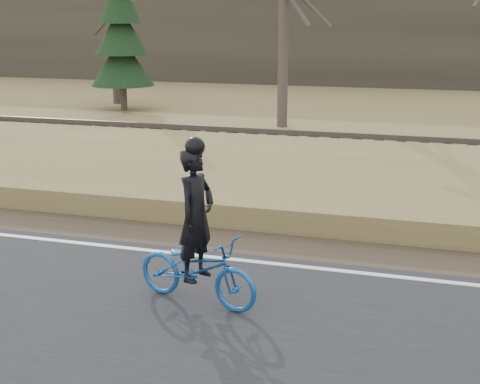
# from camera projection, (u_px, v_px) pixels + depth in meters

# --- Properties ---
(ground) EXTENTS (120.00, 120.00, 0.00)m
(ground) POSITION_uv_depth(u_px,v_px,m) (139.00, 258.00, 10.88)
(ground) COLOR olive
(ground) RESTS_ON ground
(road) EXTENTS (120.00, 6.00, 0.06)m
(road) POSITION_uv_depth(u_px,v_px,m) (55.00, 321.00, 8.56)
(road) COLOR black
(road) RESTS_ON ground
(edge_line) EXTENTS (120.00, 0.12, 0.01)m
(edge_line) POSITION_uv_depth(u_px,v_px,m) (144.00, 250.00, 11.05)
(edge_line) COLOR silver
(edge_line) RESTS_ON road
(shoulder) EXTENTS (120.00, 1.60, 0.04)m
(shoulder) POSITION_uv_depth(u_px,v_px,m) (167.00, 234.00, 11.99)
(shoulder) COLOR #473A2B
(shoulder) RESTS_ON ground
(embankment) EXTENTS (120.00, 5.00, 0.44)m
(embankment) POSITION_uv_depth(u_px,v_px,m) (220.00, 184.00, 14.71)
(embankment) COLOR olive
(embankment) RESTS_ON ground
(ballast) EXTENTS (120.00, 3.00, 0.45)m
(ballast) POSITION_uv_depth(u_px,v_px,m) (264.00, 152.00, 18.23)
(ballast) COLOR slate
(ballast) RESTS_ON ground
(railroad) EXTENTS (120.00, 2.40, 0.29)m
(railroad) POSITION_uv_depth(u_px,v_px,m) (264.00, 141.00, 18.15)
(railroad) COLOR black
(railroad) RESTS_ON ballast
(treeline_backdrop) EXTENTS (120.00, 4.00, 6.00)m
(treeline_backdrop) POSITION_uv_depth(u_px,v_px,m) (363.00, 31.00, 37.89)
(treeline_backdrop) COLOR #383328
(treeline_backdrop) RESTS_ON ground
(cyclist) EXTENTS (1.91, 1.03, 2.27)m
(cyclist) POSITION_uv_depth(u_px,v_px,m) (197.00, 252.00, 8.86)
(cyclist) COLOR #154B93
(cyclist) RESTS_ON road
(bare_tree_left) EXTENTS (0.36, 0.36, 7.46)m
(bare_tree_left) POSITION_uv_depth(u_px,v_px,m) (113.00, 18.00, 29.13)
(bare_tree_left) COLOR #493E35
(bare_tree_left) RESTS_ON ground
(bare_tree_near_left) EXTENTS (0.36, 0.36, 7.87)m
(bare_tree_near_left) POSITION_uv_depth(u_px,v_px,m) (284.00, 12.00, 22.77)
(bare_tree_near_left) COLOR #493E35
(bare_tree_near_left) RESTS_ON ground
(conifer) EXTENTS (2.60, 2.60, 6.76)m
(conifer) POSITION_uv_depth(u_px,v_px,m) (121.00, 32.00, 27.14)
(conifer) COLOR #493E35
(conifer) RESTS_ON ground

